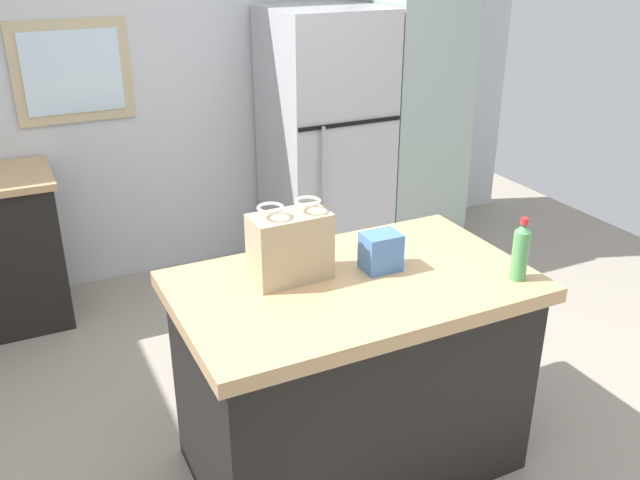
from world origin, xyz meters
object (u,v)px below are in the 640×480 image
(kitchen_island, at_px, (352,374))
(shopping_bag, at_px, (290,246))
(tall_cabinet, at_px, (412,100))
(refrigerator, at_px, (325,142))
(bottle, at_px, (520,252))
(small_box, at_px, (381,252))

(kitchen_island, distance_m, shopping_bag, 0.63)
(shopping_bag, bearing_deg, tall_cabinet, 46.11)
(refrigerator, height_order, shopping_bag, refrigerator)
(bottle, bearing_deg, small_box, 145.09)
(tall_cabinet, distance_m, small_box, 2.30)
(tall_cabinet, distance_m, shopping_bag, 2.45)
(shopping_bag, distance_m, bottle, 0.89)
(tall_cabinet, bearing_deg, bottle, -112.78)
(tall_cabinet, height_order, small_box, tall_cabinet)
(bottle, bearing_deg, shopping_bag, 153.59)
(tall_cabinet, distance_m, bottle, 2.35)
(kitchen_island, relative_size, shopping_bag, 4.42)
(kitchen_island, height_order, shopping_bag, shopping_bag)
(kitchen_island, bearing_deg, shopping_bag, 150.89)
(bottle, bearing_deg, refrigerator, 83.72)
(refrigerator, relative_size, small_box, 11.15)
(refrigerator, xyz_separation_m, bottle, (-0.24, -2.16, 0.15))
(shopping_bag, bearing_deg, bottle, -26.41)
(refrigerator, relative_size, tall_cabinet, 0.80)
(tall_cabinet, bearing_deg, shopping_bag, -133.89)
(shopping_bag, bearing_deg, small_box, -14.02)
(tall_cabinet, xyz_separation_m, small_box, (-1.34, -1.86, -0.11))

